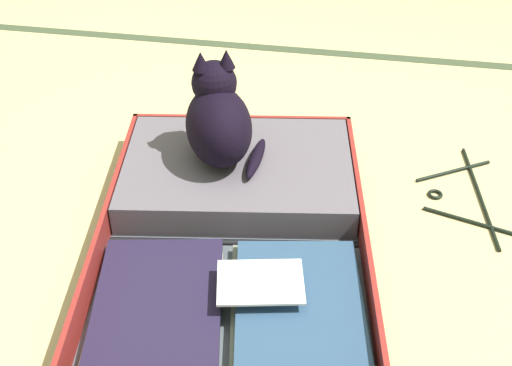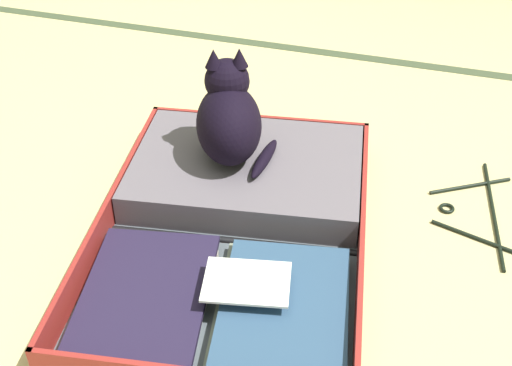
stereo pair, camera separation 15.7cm
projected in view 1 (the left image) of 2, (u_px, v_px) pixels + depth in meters
ground_plane at (289, 277)px, 1.62m from camera, size 10.00×10.00×0.00m
tatami_border at (333, 53)px, 2.56m from camera, size 4.80×0.05×0.00m
open_suitcase at (236, 216)px, 1.73m from camera, size 0.77×1.02×0.10m
black_cat at (218, 120)px, 1.77m from camera, size 0.25×0.29×0.29m
clothes_hanger at (465, 195)px, 1.86m from camera, size 0.26×0.44×0.01m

